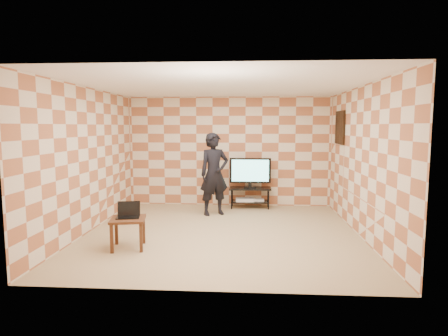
{
  "coord_description": "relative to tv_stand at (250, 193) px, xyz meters",
  "views": [
    {
      "loc": [
        0.48,
        -6.78,
        1.98
      ],
      "look_at": [
        0.0,
        0.6,
        1.15
      ],
      "focal_mm": 30.0,
      "sensor_mm": 36.0,
      "label": 1
    }
  ],
  "objects": [
    {
      "name": "wall_back",
      "position": [
        -0.53,
        0.31,
        0.98
      ],
      "size": [
        5.0,
        0.02,
        2.7
      ],
      "primitive_type": "cube",
      "color": "beige",
      "rests_on": "ground"
    },
    {
      "name": "dvd_player",
      "position": [
        -0.12,
        -0.04,
        -0.16
      ],
      "size": [
        0.45,
        0.33,
        0.07
      ],
      "primitive_type": "cube",
      "rotation": [
        0.0,
        0.0,
        0.04
      ],
      "color": "silver",
      "rests_on": "tv_stand"
    },
    {
      "name": "game_console",
      "position": [
        0.22,
        -0.01,
        -0.17
      ],
      "size": [
        0.24,
        0.18,
        0.05
      ],
      "primitive_type": "cube",
      "rotation": [
        0.0,
        0.0,
        0.05
      ],
      "color": "silver",
      "rests_on": "tv_stand"
    },
    {
      "name": "person",
      "position": [
        -0.8,
        -0.74,
        0.55
      ],
      "size": [
        0.8,
        0.7,
        1.84
      ],
      "primitive_type": "imported",
      "rotation": [
        0.0,
        0.0,
        0.47
      ],
      "color": "black",
      "rests_on": "floor"
    },
    {
      "name": "wall_front",
      "position": [
        -0.53,
        -4.69,
        0.98
      ],
      "size": [
        5.0,
        0.02,
        2.7
      ],
      "primitive_type": "cube",
      "color": "beige",
      "rests_on": "ground"
    },
    {
      "name": "tv",
      "position": [
        -0.0,
        -0.0,
        0.53
      ],
      "size": [
        0.99,
        0.19,
        0.72
      ],
      "color": "black",
      "rests_on": "tv_stand"
    },
    {
      "name": "laptop",
      "position": [
        -2.0,
        -3.09,
        0.19
      ],
      "size": [
        0.41,
        0.35,
        0.24
      ],
      "color": "black",
      "rests_on": "side_table"
    },
    {
      "name": "tv_stand",
      "position": [
        0.0,
        0.0,
        0.0
      ],
      "size": [
        1.0,
        0.45,
        0.5
      ],
      "color": "black",
      "rests_on": "floor"
    },
    {
      "name": "floor",
      "position": [
        -0.53,
        -2.19,
        -0.37
      ],
      "size": [
        5.0,
        5.0,
        0.0
      ],
      "primitive_type": "plane",
      "color": "tan",
      "rests_on": "ground"
    },
    {
      "name": "ceiling",
      "position": [
        -0.53,
        -2.19,
        2.33
      ],
      "size": [
        5.0,
        5.0,
        0.02
      ],
      "primitive_type": "cube",
      "color": "white",
      "rests_on": "wall_back"
    },
    {
      "name": "wall_right",
      "position": [
        1.97,
        -2.19,
        0.98
      ],
      "size": [
        0.02,
        5.0,
        2.7
      ],
      "primitive_type": "cube",
      "color": "beige",
      "rests_on": "ground"
    },
    {
      "name": "side_table",
      "position": [
        -1.99,
        -3.16,
        0.05
      ],
      "size": [
        0.63,
        0.63,
        0.5
      ],
      "color": "#341F0E",
      "rests_on": "floor"
    },
    {
      "name": "wall_art",
      "position": [
        1.94,
        -0.64,
        1.58
      ],
      "size": [
        0.04,
        0.72,
        0.72
      ],
      "color": "black",
      "rests_on": "wall_right"
    },
    {
      "name": "wall_left",
      "position": [
        -3.03,
        -2.19,
        0.98
      ],
      "size": [
        0.02,
        5.0,
        2.7
      ],
      "primitive_type": "cube",
      "color": "beige",
      "rests_on": "ground"
    }
  ]
}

